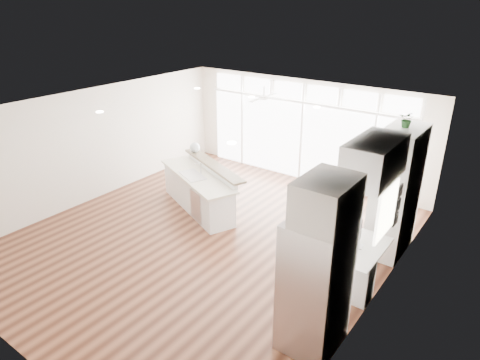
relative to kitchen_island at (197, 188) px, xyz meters
The scene contains 24 objects.
floor 1.47m from the kitchen_island, 40.26° to the right, with size 7.00×8.00×0.02m, color #422114.
ceiling 2.57m from the kitchen_island, 40.26° to the right, with size 7.00×8.00×0.02m, color white.
wall_back 3.39m from the kitchen_island, 71.48° to the left, with size 7.00×0.04×2.70m, color silver.
wall_front 5.06m from the kitchen_island, 77.94° to the right, with size 7.00×0.04×2.70m, color silver.
wall_left 2.74m from the kitchen_island, 160.21° to the right, with size 0.04×8.00×2.70m, color silver.
wall_right 4.70m from the kitchen_island, 11.01° to the right, with size 0.04×8.00×2.70m, color silver.
glass_wall 3.27m from the kitchen_island, 71.15° to the left, with size 5.80×0.06×2.08m, color white.
transom_row 3.73m from the kitchen_island, 71.15° to the left, with size 5.90×0.06×0.40m, color white.
desk_window 4.66m from the kitchen_island, ahead, with size 0.04×0.85×0.85m, color white.
ceiling_fan 2.79m from the kitchen_island, 74.16° to the left, with size 1.16×1.16×0.32m, color white.
recessed_lights 2.49m from the kitchen_island, 33.24° to the right, with size 3.40×3.00×0.02m, color white.
oven_cabinet 4.37m from the kitchen_island, 12.27° to the left, with size 0.64×1.20×2.50m, color white.
desk_nook 4.22m from the kitchen_island, ahead, with size 0.72×1.30×0.76m, color white.
upper_cabinets 4.63m from the kitchen_island, ahead, with size 0.64×1.30×0.64m, color white.
refrigerator 4.74m from the kitchen_island, 28.27° to the right, with size 0.76×0.90×2.00m, color silver.
fridge_cabinet 5.09m from the kitchen_island, 27.93° to the right, with size 0.64×0.90×0.60m, color white.
framed_photos 4.59m from the kitchen_island, ahead, with size 0.06×0.22×0.80m, color black.
kitchen_island is the anchor object (origin of this frame).
rug 3.74m from the kitchen_island, 19.08° to the right, with size 0.84×0.61×0.01m, color #3B2312.
office_chair 3.26m from the kitchen_island, ahead, with size 0.58×0.54×1.12m, color black.
fishbowl 1.22m from the kitchen_island, 133.76° to the left, with size 0.25×0.25×0.25m, color silver.
monitor 4.16m from the kitchen_island, ahead, with size 0.08×0.50×0.41m, color black.
keyboard 3.97m from the kitchen_island, ahead, with size 0.12×0.32×0.02m, color silver.
potted_plant 4.79m from the kitchen_island, 12.27° to the left, with size 0.27×0.30×0.23m, color #2A5E28.
Camera 1 is at (5.13, -5.84, 4.64)m, focal length 32.00 mm.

